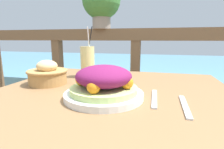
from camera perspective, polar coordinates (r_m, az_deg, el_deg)
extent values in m
cube|color=olive|center=(0.65, -0.49, -7.56)|extent=(0.90, 0.89, 0.04)
cube|color=olive|center=(1.26, -13.78, -15.91)|extent=(0.06, 0.06, 0.68)
cube|color=olive|center=(1.16, 25.31, -19.35)|extent=(0.06, 0.06, 0.68)
cube|color=brown|center=(1.38, 7.90, 12.79)|extent=(2.80, 0.08, 0.09)
cube|color=brown|center=(1.67, -16.67, -5.13)|extent=(0.07, 0.07, 0.91)
cube|color=brown|center=(1.45, 7.36, -7.24)|extent=(0.07, 0.07, 0.91)
cube|color=#568EA8|center=(3.93, 11.75, 0.94)|extent=(12.00, 4.00, 0.42)
cylinder|color=silver|center=(0.59, -2.66, -6.67)|extent=(0.26, 0.26, 0.02)
cylinder|color=#B7D17A|center=(0.58, -2.68, -4.90)|extent=(0.22, 0.22, 0.02)
ellipsoid|color=#72194C|center=(0.57, -2.73, -0.54)|extent=(0.18, 0.18, 0.07)
sphere|color=orange|center=(0.55, 4.94, -2.69)|extent=(0.04, 0.04, 0.04)
sphere|color=orange|center=(0.64, 0.74, -0.65)|extent=(0.04, 0.04, 0.04)
sphere|color=orange|center=(0.60, -9.96, -1.71)|extent=(0.04, 0.04, 0.04)
sphere|color=orange|center=(0.50, -6.05, -4.09)|extent=(0.04, 0.04, 0.04)
cylinder|color=#DBCC7F|center=(0.90, -7.99, 4.08)|extent=(0.07, 0.07, 0.16)
cylinder|color=white|center=(0.89, -7.42, 8.31)|extent=(0.02, 0.07, 0.21)
cylinder|color=black|center=(0.90, -7.67, 8.44)|extent=(0.06, 0.02, 0.22)
cylinder|color=#AD7F47|center=(0.81, -20.22, -0.79)|extent=(0.16, 0.16, 0.06)
torus|color=#AD7F47|center=(0.80, -20.35, 1.06)|extent=(0.17, 0.17, 0.01)
ellipsoid|color=#DBB77A|center=(0.80, -20.46, 2.57)|extent=(0.09, 0.09, 0.05)
cylinder|color=gray|center=(1.44, -3.44, 16.45)|extent=(0.14, 0.14, 0.09)
sphere|color=#3D7A38|center=(1.46, -3.52, 23.18)|extent=(0.30, 0.30, 0.30)
cube|color=silver|center=(0.60, 13.67, -7.52)|extent=(0.02, 0.18, 0.00)
cube|color=silver|center=(0.56, 22.70, -9.46)|extent=(0.02, 0.18, 0.00)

